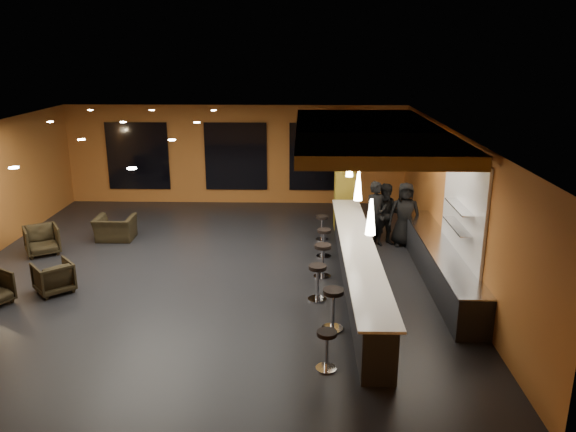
{
  "coord_description": "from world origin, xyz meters",
  "views": [
    {
      "loc": [
        2.35,
        -13.13,
        5.41
      ],
      "look_at": [
        2.0,
        0.5,
        1.3
      ],
      "focal_mm": 35.0,
      "sensor_mm": 36.0,
      "label": 1
    }
  ],
  "objects_px": {
    "armchair_c": "(42,240)",
    "bar_stool_3": "(323,256)",
    "pendant_1": "(358,185)",
    "bar_stool_1": "(333,304)",
    "staff_b": "(387,215)",
    "pendant_0": "(371,217)",
    "armchair_b": "(54,277)",
    "bar_stool_2": "(317,278)",
    "column": "(345,173)",
    "bar_counter": "(357,268)",
    "prep_counter": "(439,264)",
    "pendant_2": "(350,164)",
    "bar_stool_0": "(327,345)",
    "bar_stool_4": "(324,239)",
    "staff_c": "(405,214)",
    "armchair_d": "(115,228)",
    "staff_a": "(376,214)",
    "bar_stool_5": "(322,225)"
  },
  "relations": [
    {
      "from": "pendant_0",
      "to": "bar_stool_1",
      "type": "height_order",
      "value": "pendant_0"
    },
    {
      "from": "pendant_1",
      "to": "bar_stool_2",
      "type": "bearing_deg",
      "value": -129.03
    },
    {
      "from": "column",
      "to": "pendant_1",
      "type": "bearing_deg",
      "value": -90.0
    },
    {
      "from": "pendant_0",
      "to": "bar_stool_3",
      "type": "relative_size",
      "value": 0.83
    },
    {
      "from": "staff_b",
      "to": "bar_stool_5",
      "type": "height_order",
      "value": "staff_b"
    },
    {
      "from": "bar_stool_2",
      "to": "armchair_b",
      "type": "bearing_deg",
      "value": 177.33
    },
    {
      "from": "column",
      "to": "pendant_0",
      "type": "xyz_separation_m",
      "value": [
        0.0,
        -6.6,
        0.6
      ]
    },
    {
      "from": "pendant_0",
      "to": "staff_b",
      "type": "bearing_deg",
      "value": 77.83
    },
    {
      "from": "pendant_0",
      "to": "staff_c",
      "type": "height_order",
      "value": "pendant_0"
    },
    {
      "from": "column",
      "to": "bar_stool_5",
      "type": "xyz_separation_m",
      "value": [
        -0.71,
        -1.18,
        -1.28
      ]
    },
    {
      "from": "armchair_b",
      "to": "armchair_c",
      "type": "height_order",
      "value": "armchair_c"
    },
    {
      "from": "armchair_d",
      "to": "bar_counter",
      "type": "bearing_deg",
      "value": 153.56
    },
    {
      "from": "pendant_1",
      "to": "staff_b",
      "type": "bearing_deg",
      "value": 66.96
    },
    {
      "from": "prep_counter",
      "to": "staff_a",
      "type": "bearing_deg",
      "value": 116.13
    },
    {
      "from": "pendant_0",
      "to": "bar_stool_2",
      "type": "distance_m",
      "value": 2.45
    },
    {
      "from": "staff_a",
      "to": "armchair_c",
      "type": "xyz_separation_m",
      "value": [
        -9.14,
        -0.91,
        -0.54
      ]
    },
    {
      "from": "pendant_1",
      "to": "staff_c",
      "type": "bearing_deg",
      "value": 57.92
    },
    {
      "from": "staff_b",
      "to": "armchair_b",
      "type": "relative_size",
      "value": 2.23
    },
    {
      "from": "bar_counter",
      "to": "armchair_c",
      "type": "distance_m",
      "value": 8.6
    },
    {
      "from": "bar_stool_0",
      "to": "bar_stool_4",
      "type": "relative_size",
      "value": 0.95
    },
    {
      "from": "prep_counter",
      "to": "bar_stool_1",
      "type": "height_order",
      "value": "bar_stool_1"
    },
    {
      "from": "prep_counter",
      "to": "pendant_2",
      "type": "bearing_deg",
      "value": 128.66
    },
    {
      "from": "staff_b",
      "to": "pendant_0",
      "type": "bearing_deg",
      "value": -94.59
    },
    {
      "from": "bar_counter",
      "to": "bar_stool_5",
      "type": "height_order",
      "value": "bar_counter"
    },
    {
      "from": "staff_b",
      "to": "bar_stool_5",
      "type": "bearing_deg",
      "value": 176.84
    },
    {
      "from": "bar_stool_0",
      "to": "bar_stool_5",
      "type": "relative_size",
      "value": 1.0
    },
    {
      "from": "armchair_b",
      "to": "bar_stool_5",
      "type": "relative_size",
      "value": 1.09
    },
    {
      "from": "armchair_d",
      "to": "bar_stool_1",
      "type": "height_order",
      "value": "bar_stool_1"
    },
    {
      "from": "pendant_1",
      "to": "pendant_2",
      "type": "height_order",
      "value": "same"
    },
    {
      "from": "bar_stool_5",
      "to": "bar_stool_2",
      "type": "bearing_deg",
      "value": -93.33
    },
    {
      "from": "armchair_c",
      "to": "bar_stool_1",
      "type": "bearing_deg",
      "value": -60.02
    },
    {
      "from": "bar_stool_4",
      "to": "staff_c",
      "type": "bearing_deg",
      "value": 23.56
    },
    {
      "from": "bar_stool_0",
      "to": "bar_stool_3",
      "type": "distance_m",
      "value": 4.12
    },
    {
      "from": "column",
      "to": "staff_c",
      "type": "bearing_deg",
      "value": -44.57
    },
    {
      "from": "bar_counter",
      "to": "staff_b",
      "type": "distance_m",
      "value": 3.29
    },
    {
      "from": "armchair_c",
      "to": "bar_stool_3",
      "type": "xyz_separation_m",
      "value": [
        7.57,
        -1.43,
        0.15
      ]
    },
    {
      "from": "armchair_d",
      "to": "staff_c",
      "type": "bearing_deg",
      "value": 177.82
    },
    {
      "from": "pendant_1",
      "to": "bar_stool_0",
      "type": "xyz_separation_m",
      "value": [
        -0.85,
        -3.98,
        -1.88
      ]
    },
    {
      "from": "prep_counter",
      "to": "pendant_2",
      "type": "relative_size",
      "value": 8.57
    },
    {
      "from": "pendant_1",
      "to": "bar_stool_1",
      "type": "distance_m",
      "value": 3.17
    },
    {
      "from": "bar_counter",
      "to": "bar_stool_3",
      "type": "height_order",
      "value": "bar_counter"
    },
    {
      "from": "pendant_1",
      "to": "prep_counter",
      "type": "bearing_deg",
      "value": 0.0
    },
    {
      "from": "pendant_0",
      "to": "staff_a",
      "type": "xyz_separation_m",
      "value": [
        0.78,
        4.98,
        -1.42
      ]
    },
    {
      "from": "column",
      "to": "bar_stool_2",
      "type": "distance_m",
      "value": 5.49
    },
    {
      "from": "armchair_c",
      "to": "bar_stool_2",
      "type": "xyz_separation_m",
      "value": [
        7.41,
        -2.73,
        0.14
      ]
    },
    {
      "from": "bar_counter",
      "to": "armchair_d",
      "type": "bearing_deg",
      "value": 154.05
    },
    {
      "from": "armchair_c",
      "to": "bar_stool_3",
      "type": "distance_m",
      "value": 7.7
    },
    {
      "from": "staff_c",
      "to": "bar_stool_0",
      "type": "xyz_separation_m",
      "value": [
        -2.44,
        -6.51,
        -0.44
      ]
    },
    {
      "from": "pendant_1",
      "to": "staff_b",
      "type": "height_order",
      "value": "pendant_1"
    },
    {
      "from": "bar_counter",
      "to": "armchair_c",
      "type": "bearing_deg",
      "value": 166.08
    }
  ]
}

